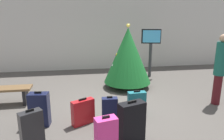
{
  "coord_description": "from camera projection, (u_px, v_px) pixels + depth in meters",
  "views": [
    {
      "loc": [
        -0.76,
        -4.83,
        2.27
      ],
      "look_at": [
        0.11,
        0.53,
        0.9
      ],
      "focal_mm": 32.79,
      "sensor_mm": 36.0,
      "label": 1
    }
  ],
  "objects": [
    {
      "name": "suitcase_1",
      "position": [
        106.0,
        137.0,
        3.39
      ],
      "size": [
        0.4,
        0.28,
        0.75
      ],
      "color": "#E5388C",
      "rests_on": "ground_plane"
    },
    {
      "name": "suitcase_2",
      "position": [
        110.0,
        111.0,
        4.5
      ],
      "size": [
        0.35,
        0.19,
        0.64
      ],
      "color": "#141938",
      "rests_on": "ground_plane"
    },
    {
      "name": "back_wall",
      "position": [
        95.0,
        32.0,
        9.19
      ],
      "size": [
        16.0,
        0.2,
        3.36
      ],
      "primitive_type": "cube",
      "color": "beige",
      "rests_on": "ground_plane"
    },
    {
      "name": "suitcase_5",
      "position": [
        39.0,
        109.0,
        4.4
      ],
      "size": [
        0.44,
        0.29,
        0.78
      ],
      "color": "#141938",
      "rests_on": "ground_plane"
    },
    {
      "name": "ground_plane",
      "position": [
        111.0,
        109.0,
        5.3
      ],
      "size": [
        16.0,
        16.0,
        0.0
      ],
      "primitive_type": "plane",
      "color": "#514C47"
    },
    {
      "name": "suitcase_3",
      "position": [
        83.0,
        112.0,
        4.48
      ],
      "size": [
        0.53,
        0.37,
        0.6
      ],
      "color": "#B2191E",
      "rests_on": "ground_plane"
    },
    {
      "name": "holiday_tree",
      "position": [
        128.0,
        55.0,
        6.71
      ],
      "size": [
        1.55,
        1.55,
        2.12
      ],
      "color": "#4C3319",
      "rests_on": "ground_plane"
    },
    {
      "name": "suitcase_4",
      "position": [
        32.0,
        130.0,
        3.61
      ],
      "size": [
        0.43,
        0.36,
        0.75
      ],
      "color": "#232326",
      "rests_on": "ground_plane"
    },
    {
      "name": "waiting_bench",
      "position": [
        5.0,
        92.0,
        5.48
      ],
      "size": [
        1.37,
        0.44,
        0.48
      ],
      "color": "brown",
      "rests_on": "ground_plane"
    },
    {
      "name": "suitcase_0",
      "position": [
        132.0,
        122.0,
        3.82
      ],
      "size": [
        0.54,
        0.37,
        0.82
      ],
      "color": "black",
      "rests_on": "ground_plane"
    },
    {
      "name": "traveller_0",
      "position": [
        220.0,
        68.0,
        5.37
      ],
      "size": [
        0.4,
        0.4,
        1.89
      ],
      "color": "#4C1419",
      "rests_on": "ground_plane"
    },
    {
      "name": "suitcase_6",
      "position": [
        137.0,
        103.0,
        4.95
      ],
      "size": [
        0.43,
        0.18,
        0.61
      ],
      "color": "#19606B",
      "rests_on": "ground_plane"
    },
    {
      "name": "flight_info_kiosk",
      "position": [
        151.0,
        45.0,
        7.93
      ],
      "size": [
        0.74,
        0.25,
        1.88
      ],
      "color": "#333338",
      "rests_on": "ground_plane"
    }
  ]
}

